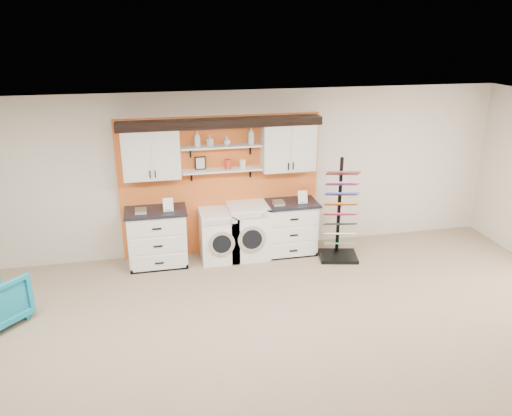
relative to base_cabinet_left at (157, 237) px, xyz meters
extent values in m
plane|color=gray|center=(1.13, -3.64, -0.49)|extent=(10.00, 10.00, 0.00)
plane|color=white|center=(1.13, -3.64, 2.31)|extent=(10.00, 10.00, 0.00)
plane|color=beige|center=(1.13, 0.36, 0.91)|extent=(10.00, 0.00, 10.00)
cube|color=orange|center=(1.13, 0.32, 0.71)|extent=(3.40, 0.07, 2.40)
cube|color=silver|center=(0.00, 0.16, 1.39)|extent=(0.90, 0.34, 0.84)
cube|color=silver|center=(-0.22, -0.02, 1.39)|extent=(0.42, 0.01, 0.78)
cube|color=silver|center=(0.22, -0.02, 1.39)|extent=(0.42, 0.01, 0.78)
cube|color=silver|center=(2.26, 0.16, 1.39)|extent=(0.90, 0.34, 0.84)
cube|color=silver|center=(2.04, -0.02, 1.39)|extent=(0.42, 0.01, 0.78)
cube|color=silver|center=(2.48, -0.02, 1.39)|extent=(0.42, 0.01, 0.78)
cube|color=silver|center=(1.13, 0.16, 1.04)|extent=(1.32, 0.28, 0.03)
cube|color=silver|center=(1.13, 0.16, 1.44)|extent=(1.32, 0.28, 0.03)
cube|color=black|center=(1.13, 0.18, 1.84)|extent=(3.30, 0.40, 0.10)
cube|color=black|center=(1.13, -0.01, 1.78)|extent=(3.30, 0.04, 0.04)
cube|color=black|center=(0.78, 0.21, 1.17)|extent=(0.18, 0.02, 0.22)
cube|color=beige|center=(0.78, 0.20, 1.17)|extent=(0.14, 0.01, 0.18)
cylinder|color=red|center=(1.23, 0.16, 1.14)|extent=(0.11, 0.11, 0.16)
cylinder|color=silver|center=(1.48, 0.16, 1.13)|extent=(0.10, 0.10, 0.14)
cube|color=silver|center=(0.00, 0.01, -0.02)|extent=(0.93, 0.60, 0.93)
cube|color=black|center=(0.00, -0.26, -0.45)|extent=(0.93, 0.06, 0.07)
cube|color=black|center=(0.00, 0.01, 0.47)|extent=(0.99, 0.66, 0.04)
cube|color=silver|center=(0.00, -0.30, 0.28)|extent=(0.85, 0.02, 0.26)
cube|color=silver|center=(0.00, -0.30, -0.02)|extent=(0.85, 0.02, 0.26)
cube|color=silver|center=(0.00, -0.30, -0.32)|extent=(0.85, 0.02, 0.26)
cube|color=silver|center=(2.26, 0.01, -0.04)|extent=(0.90, 0.60, 0.90)
cube|color=black|center=(2.26, -0.26, -0.45)|extent=(0.90, 0.06, 0.07)
cube|color=black|center=(2.26, 0.01, 0.43)|extent=(0.96, 0.66, 0.04)
cube|color=silver|center=(2.26, -0.30, 0.25)|extent=(0.82, 0.02, 0.25)
cube|color=silver|center=(2.26, -0.30, -0.04)|extent=(0.82, 0.02, 0.25)
cube|color=silver|center=(2.26, -0.30, -0.33)|extent=(0.82, 0.02, 0.25)
cube|color=white|center=(1.02, 0.01, -0.05)|extent=(0.62, 0.66, 0.87)
cube|color=silver|center=(1.02, -0.33, 0.32)|extent=(0.53, 0.02, 0.09)
cylinder|color=silver|center=(1.02, -0.33, -0.07)|extent=(0.44, 0.05, 0.44)
cylinder|color=black|center=(1.02, -0.35, -0.07)|extent=(0.31, 0.03, 0.31)
cube|color=white|center=(1.53, 0.01, -0.02)|extent=(0.67, 0.66, 0.94)
cube|color=silver|center=(1.53, -0.33, 0.38)|extent=(0.57, 0.02, 0.10)
cylinder|color=silver|center=(1.53, -0.33, -0.03)|extent=(0.47, 0.05, 0.47)
cylinder|color=black|center=(1.53, -0.35, -0.03)|extent=(0.34, 0.03, 0.34)
cube|color=black|center=(3.03, -0.43, -0.45)|extent=(0.73, 0.65, 0.06)
cube|color=black|center=(3.07, -0.24, 0.41)|extent=(0.06, 0.06, 1.69)
cube|color=#2A9A6C|center=(3.03, -0.41, -0.22)|extent=(0.58, 0.40, 0.15)
cube|color=white|center=(3.03, -0.41, -0.04)|extent=(0.58, 0.40, 0.15)
cube|color=black|center=(3.03, -0.41, 0.14)|extent=(0.58, 0.40, 0.15)
cube|color=#F21C60|center=(3.03, -0.41, 0.32)|extent=(0.58, 0.40, 0.15)
cube|color=orange|center=(3.03, -0.41, 0.49)|extent=(0.58, 0.40, 0.15)
cube|color=#383EC4|center=(3.03, -0.41, 0.67)|extent=(0.58, 0.40, 0.15)
cube|color=#D96098|center=(3.03, -0.41, 0.85)|extent=(0.58, 0.40, 0.15)
cube|color=brown|center=(3.03, -0.41, 1.03)|extent=(0.58, 0.40, 0.15)
imported|color=silver|center=(0.74, 0.16, 1.59)|extent=(0.13, 0.13, 0.26)
imported|color=silver|center=(0.95, 0.16, 1.55)|extent=(0.11, 0.11, 0.18)
imported|color=silver|center=(1.22, 0.16, 1.53)|extent=(0.16, 0.16, 0.15)
imported|color=silver|center=(1.63, 0.16, 1.60)|extent=(0.11, 0.11, 0.29)
camera|label=1|loc=(-0.03, -7.74, 3.30)|focal=35.00mm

